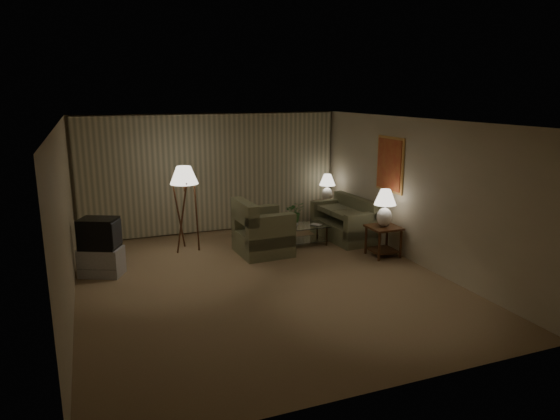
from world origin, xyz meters
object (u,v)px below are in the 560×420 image
Objects in this scene: armchair at (263,232)px; table_lamp_near at (385,205)px; floor_lamp at (185,207)px; ottoman at (255,240)px; side_table_near at (383,235)px; coffee_table at (301,232)px; crt_tv at (99,233)px; tv_cabinet at (102,262)px; sofa at (344,223)px; table_lamp_far at (327,185)px; vase at (295,223)px; side_table_far at (327,209)px.

armchair is 1.52× the size of table_lamp_near.
ottoman is (1.30, -0.51, -0.68)m from floor_lamp.
side_table_near is (2.14, -1.00, -0.02)m from armchair.
coffee_table is at bearing 134.04° from table_lamp_near.
crt_tv is (-3.06, -0.14, 0.33)m from armchair.
armchair is 3.06m from tv_cabinet.
armchair is 1.49× the size of crt_tv.
ottoman is (-2.07, -0.09, -0.14)m from sofa.
table_lamp_far is 5.45m from crt_tv.
crt_tv reaches higher than side_table_near.
side_table_near is at bearing 4.76° from table_lamp_near.
vase is at bearing 137.38° from table_lamp_near.
side_table_far is 2.54m from ottoman.
tv_cabinet is (-3.06, -0.14, -0.18)m from armchair.
tv_cabinet reaches higher than coffee_table.
crt_tv is at bearing 170.52° from table_lamp_near.
crt_tv is at bearing -151.64° from floor_lamp.
table_lamp_far reaches higher than coffee_table.
crt_tv reaches higher than side_table_far.
armchair reaches higher than sofa.
floor_lamp is (-3.53, 1.77, -0.13)m from table_lamp_near.
side_table_near reaches higher than vase.
table_lamp_far is (0.00, 0.00, 0.58)m from side_table_far.
floor_lamp is 1.56m from ottoman.
tv_cabinet is at bearing -174.33° from vase.
crt_tv is (-5.20, 0.87, -0.27)m from table_lamp_near.
crt_tv is (-3.99, -0.38, 0.49)m from coffee_table.
table_lamp_far is at bearing 28.77° from ottoman.
sofa is at bearing 2.48° from ottoman.
side_table_near is at bearing -90.00° from side_table_far.
coffee_table is 1.02m from ottoman.
crt_tv is at bearing -172.51° from ottoman.
ottoman is (-1.02, 0.01, -0.06)m from coffee_table.
coffee_table is at bearing -12.70° from floor_lamp.
table_lamp_far is at bearing 0.00° from side_table_far.
floor_lamp is at bearing -100.51° from sofa.
side_table_far is at bearing 169.06° from sofa.
floor_lamp is 2.27m from vase.
side_table_near is 2.48m from side_table_far.
table_lamp_far is (2.14, 1.48, 0.55)m from armchair.
armchair is 1.70× the size of ottoman.
coffee_table is at bearing 30.65° from crt_tv.
tv_cabinet is at bearing -162.77° from side_table_far.
side_table_far is (-0.00, 2.48, -0.01)m from side_table_near.
table_lamp_far reaches higher than side_table_far.
table_lamp_far is 5.49m from tv_cabinet.
side_table_near is 3.98m from floor_lamp.
table_lamp_near is 0.43× the size of floor_lamp.
sofa is 2.08m from ottoman.
table_lamp_near is 0.98× the size of crt_tv.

